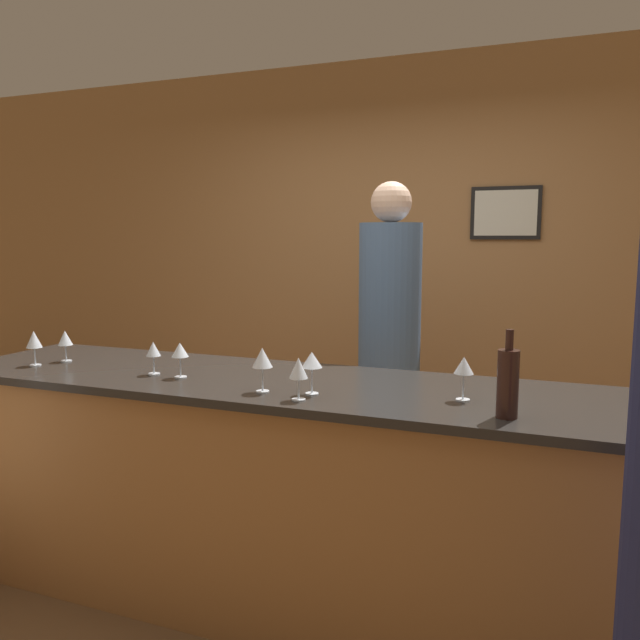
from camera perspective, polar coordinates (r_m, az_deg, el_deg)
The scene contains 13 objects.
ground_plane at distance 3.01m, azimuth -1.99°, elevation -24.44°, with size 14.00×14.00×0.00m, color brown.
back_wall at distance 4.40m, azimuth 7.91°, elevation 4.99°, with size 8.00×0.08×2.80m.
bar_counter at distance 2.78m, azimuth -2.04°, elevation -15.66°, with size 3.26×0.77×1.00m.
bartender at distance 3.42m, azimuth 6.31°, elevation -4.47°, with size 0.33×0.33×1.89m.
wine_bottle_0 at distance 2.17m, azimuth 16.80°, elevation -5.48°, with size 0.07×0.07×0.30m.
wine_glass_0 at distance 2.38m, azimuth -0.76°, elevation -3.77°, with size 0.08×0.08×0.17m.
wine_glass_1 at distance 2.35m, azimuth 13.02°, elevation -4.20°, with size 0.07×0.07×0.16m.
wine_glass_2 at distance 2.82m, azimuth -15.00°, elevation -2.70°, with size 0.06×0.06×0.15m.
wine_glass_3 at distance 2.43m, azimuth -5.30°, elevation -3.53°, with size 0.08×0.08×0.17m.
wine_glass_4 at distance 3.25m, azimuth -22.27°, elevation -1.61°, with size 0.07×0.07×0.15m.
wine_glass_5 at distance 2.73m, azimuth -12.69°, elevation -2.78°, with size 0.07×0.07×0.15m.
wine_glass_6 at distance 2.30m, azimuth -1.98°, elevation -4.51°, with size 0.07×0.07×0.16m.
wine_glass_7 at distance 3.20m, azimuth -24.69°, elevation -1.70°, with size 0.07×0.07×0.16m.
Camera 1 is at (1.01, -2.34, 1.60)m, focal length 35.00 mm.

